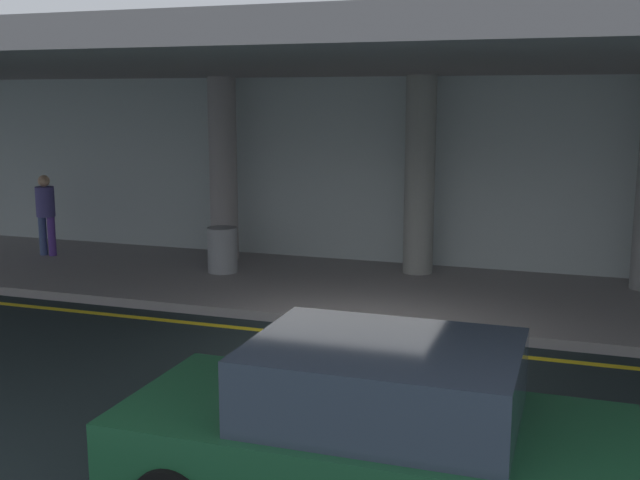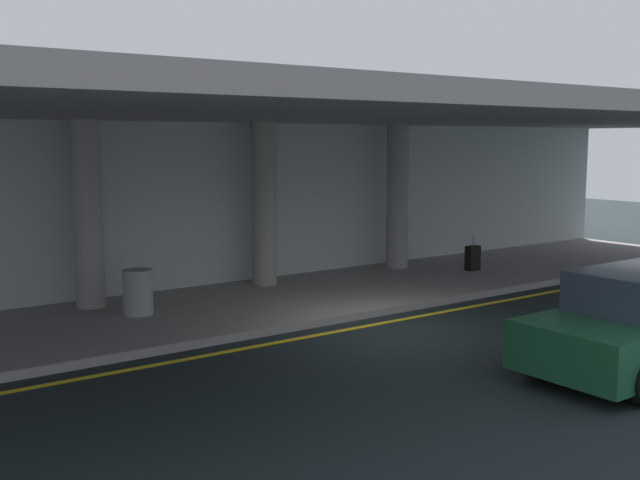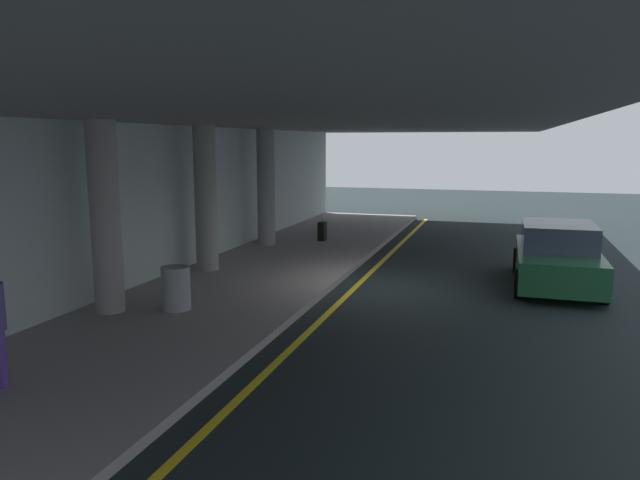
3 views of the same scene
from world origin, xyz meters
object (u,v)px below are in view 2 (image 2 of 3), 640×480
support_column_center (264,204)px  suitcase_upright_primary (473,258)px  support_column_left_mid (88,214)px  support_column_right_mid (397,197)px  trash_bin_steel (138,292)px

support_column_center → suitcase_upright_primary: 5.65m
support_column_left_mid → support_column_center: (4.00, 0.00, 0.00)m
support_column_left_mid → support_column_center: same height
support_column_center → suitcase_upright_primary: support_column_center is taller
support_column_center → support_column_right_mid: (4.00, 0.00, 0.00)m
support_column_right_mid → suitcase_upright_primary: size_ratio=4.06×
support_column_left_mid → trash_bin_steel: size_ratio=4.29×
support_column_right_mid → trash_bin_steel: size_ratio=4.29×
suitcase_upright_primary → trash_bin_steel: 8.75m
support_column_left_mid → trash_bin_steel: support_column_left_mid is taller
support_column_left_mid → support_column_right_mid: (8.00, 0.00, 0.00)m
support_column_center → support_column_right_mid: 4.00m
trash_bin_steel → support_column_right_mid: bearing=8.7°
support_column_center → trash_bin_steel: size_ratio=4.29×
support_column_right_mid → support_column_left_mid: bearing=180.0°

